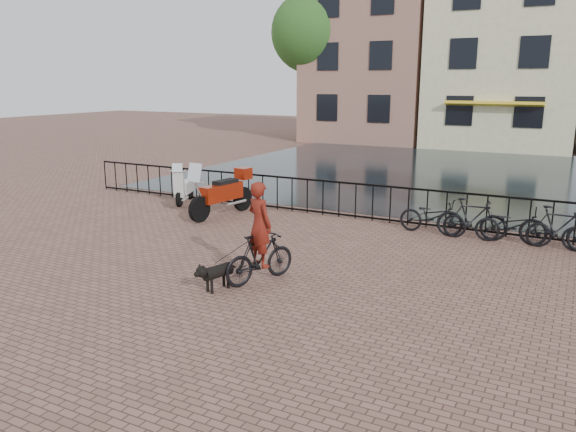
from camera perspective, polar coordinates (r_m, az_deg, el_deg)
The scene contains 14 objects.
ground at distance 8.95m, azimuth -9.17°, elevation -11.52°, with size 100.00×100.00×0.00m, color brown.
canal_water at distance 24.53m, azimuth 15.81°, elevation 4.19°, with size 20.00×20.00×0.00m, color black.
railing at distance 15.60m, azimuth 8.59°, elevation 1.32°, with size 20.00×0.05×1.02m.
canal_house_left at distance 38.59m, azimuth 9.30°, elevation 17.28°, with size 7.50×9.00×12.80m.
canal_house_mid at distance 36.76m, azimuth 21.63°, elevation 15.95°, with size 8.00×9.50×11.80m.
tree_far_left at distance 37.16m, azimuth 2.36°, elevation 18.10°, with size 5.04×5.04×9.27m.
cyclist at distance 10.65m, azimuth -2.89°, elevation -2.26°, with size 1.06×1.73×2.29m.
dog at distance 10.47m, azimuth -7.16°, elevation -5.99°, with size 0.50×0.89×0.57m.
motorcycle at distance 16.04m, azimuth -6.77°, elevation 2.92°, with size 0.91×2.40×1.67m.
scooter at distance 18.03m, azimuth -10.49°, elevation 3.49°, with size 0.94×1.54×1.38m.
parked_bike_0 at distance 14.57m, azimuth 14.49°, elevation -0.05°, with size 0.60×1.72×0.90m, color black.
parked_bike_1 at distance 14.38m, azimuth 18.17°, elevation -0.28°, with size 0.47×1.66×1.00m, color black.
parked_bike_2 at distance 14.27m, azimuth 21.90°, elevation -0.89°, with size 0.60×1.72×0.90m, color black.
parked_bike_3 at distance 14.21m, azimuth 25.72°, elevation -1.12°, with size 0.47×1.66×1.00m, color black.
Camera 1 is at (4.97, -6.43, 3.77)m, focal length 35.00 mm.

